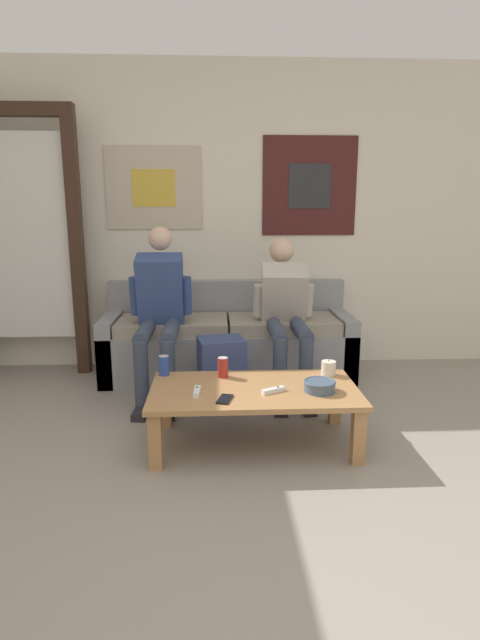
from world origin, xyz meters
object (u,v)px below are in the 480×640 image
(person_seated_teen, at_px, (286,308))
(game_controller_near_right, at_px, (197,391))
(person_seated_adult, at_px, (159,306))
(cell_phone, at_px, (225,399))
(drink_can_red, at_px, (223,367))
(backpack, at_px, (222,374))
(drink_can_blue, at_px, (164,365))
(coffee_table, at_px, (254,396))
(game_controller_near_left, at_px, (273,390))
(ceramic_bowl, at_px, (320,385))
(pillar_candle, at_px, (328,368))
(couch, at_px, (228,342))

(person_seated_teen, height_order, game_controller_near_right, person_seated_teen)
(person_seated_adult, relative_size, cell_phone, 8.26)
(person_seated_adult, bearing_deg, drink_can_red, -57.16)
(backpack, xyz_separation_m, drink_can_blue, (-0.36, -0.35, 0.18))
(person_seated_adult, distance_m, person_seated_teen, 0.95)
(person_seated_teen, bearing_deg, coffee_table, -108.04)
(person_seated_adult, distance_m, game_controller_near_left, 1.27)
(backpack, xyz_separation_m, ceramic_bowl, (0.55, -0.68, 0.15))
(game_controller_near_left, bearing_deg, drink_can_red, 135.07)
(pillar_candle, bearing_deg, cell_phone, -149.40)
(drink_can_red, bearing_deg, backpack, 90.44)
(coffee_table, bearing_deg, drink_can_red, 130.86)
(couch, bearing_deg, backpack, -95.18)
(backpack, relative_size, ceramic_bowl, 2.63)
(drink_can_blue, xyz_separation_m, game_controller_near_left, (0.65, -0.33, -0.05))
(game_controller_near_right, xyz_separation_m, cell_phone, (0.15, -0.11, -0.01))
(drink_can_red, distance_m, game_controller_near_right, 0.32)
(drink_can_blue, height_order, game_controller_near_left, drink_can_blue)
(person_seated_adult, xyz_separation_m, drink_can_blue, (0.09, -0.65, -0.25))
(couch, distance_m, cell_phone, 1.46)
(coffee_table, height_order, person_seated_adult, person_seated_adult)
(ceramic_bowl, distance_m, game_controller_near_right, 0.69)
(game_controller_near_left, bearing_deg, cell_phone, -159.27)
(couch, xyz_separation_m, person_seated_adult, (-0.52, -0.37, 0.38))
(couch, xyz_separation_m, backpack, (-0.06, -0.67, -0.05))
(drink_can_red, height_order, game_controller_near_left, drink_can_red)
(couch, bearing_deg, person_seated_teen, -37.27)
(backpack, height_order, pillar_candle, backpack)
(coffee_table, xyz_separation_m, pillar_candle, (0.48, 0.21, 0.10))
(couch, distance_m, backpack, 0.68)
(pillar_candle, height_order, drink_can_red, drink_can_red)
(backpack, bearing_deg, drink_can_blue, -136.27)
(person_seated_adult, distance_m, backpack, 0.70)
(backpack, bearing_deg, game_controller_near_right, -102.25)
(coffee_table, height_order, game_controller_near_right, game_controller_near_right)
(drink_can_blue, distance_m, drink_can_red, 0.37)
(person_seated_adult, height_order, person_seated_teen, person_seated_adult)
(person_seated_adult, height_order, game_controller_near_right, person_seated_adult)
(coffee_table, height_order, game_controller_near_left, game_controller_near_left)
(person_seated_teen, relative_size, drink_can_blue, 9.19)
(couch, relative_size, game_controller_near_left, 14.06)
(pillar_candle, relative_size, game_controller_near_left, 0.71)
(game_controller_near_right, distance_m, cell_phone, 0.19)
(person_seated_adult, distance_m, ceramic_bowl, 1.43)
(game_controller_near_left, relative_size, cell_phone, 0.96)
(person_seated_teen, distance_m, game_controller_near_right, 1.24)
(drink_can_red, xyz_separation_m, cell_phone, (0.00, -0.38, -0.06))
(person_seated_adult, bearing_deg, drink_can_blue, -82.07)
(person_seated_adult, relative_size, backpack, 2.56)
(drink_can_blue, relative_size, game_controller_near_left, 0.87)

